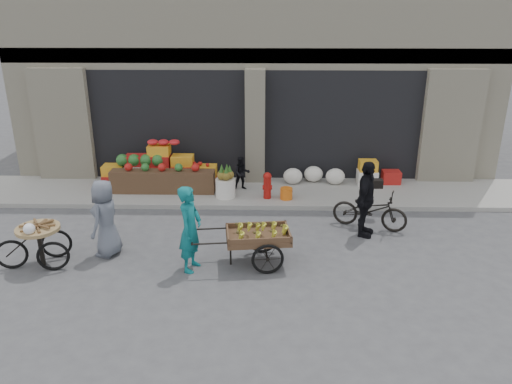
{
  "coord_description": "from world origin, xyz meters",
  "views": [
    {
      "loc": [
        0.32,
        -8.69,
        4.92
      ],
      "look_at": [
        0.1,
        1.4,
        1.1
      ],
      "focal_mm": 35.0,
      "sensor_mm": 36.0,
      "label": 1
    }
  ],
  "objects_px": {
    "vendor_woman": "(190,229)",
    "banana_cart": "(256,234)",
    "vendor_grey": "(105,218)",
    "bicycle": "(370,210)",
    "tricycle_cart": "(39,240)",
    "cyclist": "(366,199)",
    "pineapple_bin": "(226,188)",
    "fire_hydrant": "(267,184)",
    "orange_bucket": "(286,193)",
    "seated_person": "(242,173)"
  },
  "relations": [
    {
      "from": "tricycle_cart",
      "to": "bicycle",
      "type": "bearing_deg",
      "value": 0.03
    },
    {
      "from": "banana_cart",
      "to": "cyclist",
      "type": "distance_m",
      "value": 2.77
    },
    {
      "from": "cyclist",
      "to": "banana_cart",
      "type": "bearing_deg",
      "value": 140.41
    },
    {
      "from": "orange_bucket",
      "to": "bicycle",
      "type": "distance_m",
      "value": 2.41
    },
    {
      "from": "vendor_grey",
      "to": "bicycle",
      "type": "distance_m",
      "value": 5.87
    },
    {
      "from": "seated_person",
      "to": "vendor_woman",
      "type": "xyz_separation_m",
      "value": [
        -0.79,
        -4.21,
        0.28
      ]
    },
    {
      "from": "orange_bucket",
      "to": "banana_cart",
      "type": "xyz_separation_m",
      "value": [
        -0.73,
        -3.27,
        0.38
      ]
    },
    {
      "from": "pineapple_bin",
      "to": "fire_hydrant",
      "type": "height_order",
      "value": "fire_hydrant"
    },
    {
      "from": "vendor_woman",
      "to": "tricycle_cart",
      "type": "relative_size",
      "value": 1.19
    },
    {
      "from": "pineapple_bin",
      "to": "fire_hydrant",
      "type": "bearing_deg",
      "value": -2.6
    },
    {
      "from": "seated_person",
      "to": "banana_cart",
      "type": "relative_size",
      "value": 0.42
    },
    {
      "from": "fire_hydrant",
      "to": "tricycle_cart",
      "type": "xyz_separation_m",
      "value": [
        -4.5,
        -3.49,
        0.06
      ]
    },
    {
      "from": "bicycle",
      "to": "orange_bucket",
      "type": "bearing_deg",
      "value": 72.11
    },
    {
      "from": "vendor_grey",
      "to": "bicycle",
      "type": "height_order",
      "value": "vendor_grey"
    },
    {
      "from": "fire_hydrant",
      "to": "vendor_woman",
      "type": "height_order",
      "value": "vendor_woman"
    },
    {
      "from": "vendor_woman",
      "to": "bicycle",
      "type": "relative_size",
      "value": 1.01
    },
    {
      "from": "orange_bucket",
      "to": "seated_person",
      "type": "height_order",
      "value": "seated_person"
    },
    {
      "from": "fire_hydrant",
      "to": "cyclist",
      "type": "xyz_separation_m",
      "value": [
        2.18,
        -1.95,
        0.37
      ]
    },
    {
      "from": "vendor_woman",
      "to": "tricycle_cart",
      "type": "distance_m",
      "value": 3.03
    },
    {
      "from": "orange_bucket",
      "to": "tricycle_cart",
      "type": "height_order",
      "value": "tricycle_cart"
    },
    {
      "from": "vendor_woman",
      "to": "cyclist",
      "type": "relative_size",
      "value": 1.0
    },
    {
      "from": "pineapple_bin",
      "to": "banana_cart",
      "type": "height_order",
      "value": "banana_cart"
    },
    {
      "from": "vendor_grey",
      "to": "cyclist",
      "type": "xyz_separation_m",
      "value": [
        5.49,
        1.03,
        0.05
      ]
    },
    {
      "from": "banana_cart",
      "to": "vendor_woman",
      "type": "distance_m",
      "value": 1.3
    },
    {
      "from": "fire_hydrant",
      "to": "bicycle",
      "type": "height_order",
      "value": "bicycle"
    },
    {
      "from": "seated_person",
      "to": "tricycle_cart",
      "type": "relative_size",
      "value": 0.64
    },
    {
      "from": "banana_cart",
      "to": "pineapple_bin",
      "type": "bearing_deg",
      "value": 97.55
    },
    {
      "from": "vendor_woman",
      "to": "orange_bucket",
      "type": "bearing_deg",
      "value": -15.13
    },
    {
      "from": "vendor_woman",
      "to": "banana_cart",
      "type": "bearing_deg",
      "value": -64.52
    },
    {
      "from": "banana_cart",
      "to": "vendor_woman",
      "type": "relative_size",
      "value": 1.28
    },
    {
      "from": "tricycle_cart",
      "to": "bicycle",
      "type": "xyz_separation_m",
      "value": [
        6.87,
        1.94,
        -0.11
      ]
    },
    {
      "from": "banana_cart",
      "to": "tricycle_cart",
      "type": "bearing_deg",
      "value": 175.33
    },
    {
      "from": "pineapple_bin",
      "to": "vendor_woman",
      "type": "height_order",
      "value": "vendor_woman"
    },
    {
      "from": "bicycle",
      "to": "tricycle_cart",
      "type": "bearing_deg",
      "value": 126.53
    },
    {
      "from": "bicycle",
      "to": "cyclist",
      "type": "height_order",
      "value": "cyclist"
    },
    {
      "from": "seated_person",
      "to": "banana_cart",
      "type": "height_order",
      "value": "seated_person"
    },
    {
      "from": "banana_cart",
      "to": "orange_bucket",
      "type": "bearing_deg",
      "value": 70.47
    },
    {
      "from": "pineapple_bin",
      "to": "vendor_grey",
      "type": "xyz_separation_m",
      "value": [
        -2.21,
        -3.03,
        0.45
      ]
    },
    {
      "from": "orange_bucket",
      "to": "pineapple_bin",
      "type": "bearing_deg",
      "value": 176.42
    },
    {
      "from": "fire_hydrant",
      "to": "cyclist",
      "type": "distance_m",
      "value": 2.94
    },
    {
      "from": "pineapple_bin",
      "to": "orange_bucket",
      "type": "relative_size",
      "value": 1.62
    },
    {
      "from": "pineapple_bin",
      "to": "cyclist",
      "type": "relative_size",
      "value": 0.3
    },
    {
      "from": "banana_cart",
      "to": "bicycle",
      "type": "height_order",
      "value": "bicycle"
    },
    {
      "from": "pineapple_bin",
      "to": "orange_bucket",
      "type": "height_order",
      "value": "pineapple_bin"
    },
    {
      "from": "pineapple_bin",
      "to": "tricycle_cart",
      "type": "bearing_deg",
      "value": -133.83
    },
    {
      "from": "banana_cart",
      "to": "cyclist",
      "type": "height_order",
      "value": "cyclist"
    },
    {
      "from": "fire_hydrant",
      "to": "seated_person",
      "type": "xyz_separation_m",
      "value": [
        -0.7,
        0.65,
        0.08
      ]
    },
    {
      "from": "banana_cart",
      "to": "cyclist",
      "type": "xyz_separation_m",
      "value": [
        2.4,
        1.37,
        0.22
      ]
    },
    {
      "from": "fire_hydrant",
      "to": "banana_cart",
      "type": "relative_size",
      "value": 0.32
    },
    {
      "from": "cyclist",
      "to": "vendor_woman",
      "type": "bearing_deg",
      "value": 134.58
    }
  ]
}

